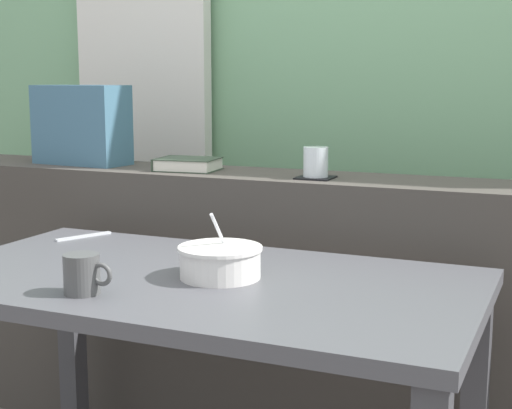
# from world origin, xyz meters

# --- Properties ---
(outdoor_backdrop) EXTENTS (4.80, 0.08, 2.80)m
(outdoor_backdrop) POSITION_xyz_m (0.00, 1.14, 1.40)
(outdoor_backdrop) COLOR #7AAD7F
(outdoor_backdrop) RESTS_ON ground
(curtain_left_panel) EXTENTS (0.56, 0.06, 2.50)m
(curtain_left_panel) POSITION_xyz_m (-0.80, 1.04, 1.25)
(curtain_left_panel) COLOR silver
(curtain_left_panel) RESTS_ON ground
(dark_console_ledge) EXTENTS (2.80, 0.30, 0.85)m
(dark_console_ledge) POSITION_xyz_m (0.00, 0.55, 0.42)
(dark_console_ledge) COLOR #423D38
(dark_console_ledge) RESTS_ON ground
(breakfast_table) EXTENTS (1.28, 0.69, 0.69)m
(breakfast_table) POSITION_xyz_m (0.00, -0.04, 0.59)
(breakfast_table) COLOR #414145
(breakfast_table) RESTS_ON ground
(coaster_square) EXTENTS (0.10, 0.10, 0.00)m
(coaster_square) POSITION_xyz_m (0.10, 0.50, 0.85)
(coaster_square) COLOR black
(coaster_square) RESTS_ON dark_console_ledge
(juice_glass) EXTENTS (0.07, 0.07, 0.09)m
(juice_glass) POSITION_xyz_m (0.10, 0.50, 0.89)
(juice_glass) COLOR white
(juice_glass) RESTS_ON coaster_square
(closed_book) EXTENTS (0.20, 0.16, 0.04)m
(closed_book) POSITION_xyz_m (-0.33, 0.53, 0.87)
(closed_book) COLOR #334233
(closed_book) RESTS_ON dark_console_ledge
(throw_pillow) EXTENTS (0.33, 0.17, 0.26)m
(throw_pillow) POSITION_xyz_m (-0.74, 0.55, 0.98)
(throw_pillow) COLOR #426B84
(throw_pillow) RESTS_ON dark_console_ledge
(soup_bowl) EXTENTS (0.19, 0.19, 0.15)m
(soup_bowl) POSITION_xyz_m (0.05, -0.03, 0.72)
(soup_bowl) COLOR silver
(soup_bowl) RESTS_ON breakfast_table
(fork_utensil) EXTENTS (0.09, 0.16, 0.01)m
(fork_utensil) POSITION_xyz_m (-0.50, 0.21, 0.69)
(fork_utensil) COLOR silver
(fork_utensil) RESTS_ON breakfast_table
(ceramic_mug) EXTENTS (0.11, 0.08, 0.08)m
(ceramic_mug) POSITION_xyz_m (-0.15, -0.26, 0.73)
(ceramic_mug) COLOR #4C4C4C
(ceramic_mug) RESTS_ON breakfast_table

